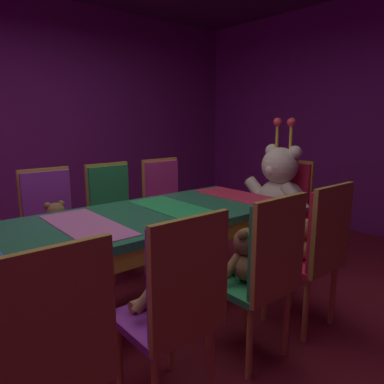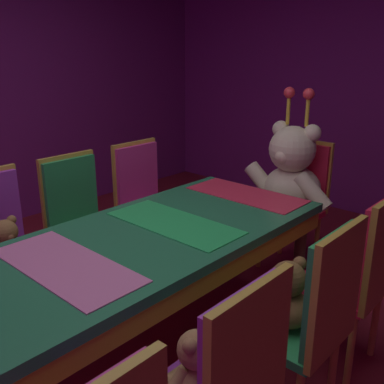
% 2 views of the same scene
% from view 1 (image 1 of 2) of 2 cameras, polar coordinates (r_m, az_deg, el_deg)
% --- Properties ---
extents(ground_plane, '(7.90, 7.90, 0.00)m').
position_cam_1_polar(ground_plane, '(2.72, -8.61, -19.00)').
color(ground_plane, maroon).
extents(wall_back, '(5.20, 0.12, 2.80)m').
position_cam_1_polar(wall_back, '(4.83, 25.86, 10.67)').
color(wall_back, '#721E72').
rests_on(wall_back, ground_plane).
extents(wall_left, '(0.12, 6.40, 2.80)m').
position_cam_1_polar(wall_left, '(4.77, -25.93, 10.67)').
color(wall_left, '#721E72').
rests_on(wall_left, ground_plane).
extents(banquet_table, '(0.90, 2.36, 0.75)m').
position_cam_1_polar(banquet_table, '(2.45, -9.07, -5.71)').
color(banquet_table, '#26724C').
rests_on(banquet_table, ground_plane).
extents(chair_left_1, '(0.42, 0.41, 0.98)m').
position_cam_1_polar(chair_left_1, '(3.14, -21.51, -3.68)').
color(chair_left_1, purple).
rests_on(chair_left_1, ground_plane).
extents(teddy_left_1, '(0.24, 0.30, 0.29)m').
position_cam_1_polar(teddy_left_1, '(3.01, -20.61, -4.54)').
color(teddy_left_1, olive).
rests_on(teddy_left_1, chair_left_1).
extents(chair_left_2, '(0.42, 0.41, 0.98)m').
position_cam_1_polar(chair_left_2, '(3.33, -12.46, -2.31)').
color(chair_left_2, '#268C4C').
rests_on(chair_left_2, ground_plane).
extents(chair_left_3, '(0.42, 0.41, 0.98)m').
position_cam_1_polar(chair_left_3, '(3.61, -4.31, -0.98)').
color(chair_left_3, '#CC338C').
rests_on(chair_left_3, ground_plane).
extents(chair_right_0, '(0.42, 0.41, 0.98)m').
position_cam_1_polar(chair_right_0, '(1.45, -21.38, -21.87)').
color(chair_right_0, '#CC338C').
rests_on(chair_right_0, ground_plane).
extents(teddy_right_0, '(0.25, 0.32, 0.30)m').
position_cam_1_polar(teddy_right_0, '(1.57, -23.17, -19.52)').
color(teddy_right_0, olive).
rests_on(teddy_right_0, chair_right_0).
extents(chair_right_1, '(0.42, 0.41, 0.98)m').
position_cam_1_polar(chair_right_1, '(1.66, -2.00, -16.47)').
color(chair_right_1, purple).
rests_on(chair_right_1, ground_plane).
extents(teddy_right_1, '(0.23, 0.29, 0.28)m').
position_cam_1_polar(teddy_right_1, '(1.77, -4.96, -15.30)').
color(teddy_right_1, '#9E7247').
rests_on(teddy_right_1, chair_right_1).
extents(chair_right_2, '(0.42, 0.41, 0.98)m').
position_cam_1_polar(chair_right_2, '(2.03, 11.67, -11.21)').
color(chair_right_2, '#268C4C').
rests_on(chair_right_2, ground_plane).
extents(teddy_right_2, '(0.26, 0.34, 0.32)m').
position_cam_1_polar(teddy_right_2, '(2.12, 8.54, -10.18)').
color(teddy_right_2, brown).
rests_on(teddy_right_2, chair_right_2).
extents(chair_right_3, '(0.42, 0.41, 0.98)m').
position_cam_1_polar(chair_right_3, '(2.44, 19.40, -7.76)').
color(chair_right_3, red).
rests_on(chair_right_3, ground_plane).
extents(teddy_right_3, '(0.22, 0.28, 0.26)m').
position_cam_1_polar(teddy_right_3, '(2.52, 16.57, -7.56)').
color(teddy_right_3, '#9E7247').
rests_on(teddy_right_3, chair_right_3).
extents(throne_chair, '(0.41, 0.42, 0.98)m').
position_cam_1_polar(throne_chair, '(3.63, 14.98, -1.28)').
color(throne_chair, red).
rests_on(throne_chair, ground_plane).
extents(king_teddy_bear, '(0.72, 0.56, 0.93)m').
position_cam_1_polar(king_teddy_bear, '(3.46, 13.47, 0.86)').
color(king_teddy_bear, beige).
rests_on(king_teddy_bear, throne_chair).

